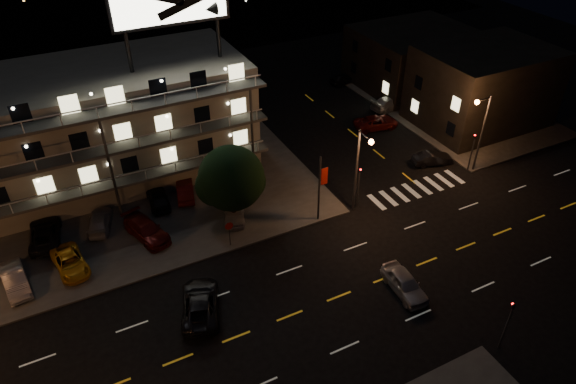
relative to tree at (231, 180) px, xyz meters
name	(u,v)px	position (x,y,z in m)	size (l,w,h in m)	color
ground	(315,306)	(1.57, -11.37, -4.37)	(140.00, 140.00, 0.00)	black
curb_nw	(68,206)	(-12.43, 8.63, -4.30)	(44.00, 24.00, 0.15)	#383836
curb_ne	(451,107)	(31.57, 8.63, -4.30)	(16.00, 24.00, 0.15)	#383836
motel	(94,126)	(-8.38, 12.51, 0.97)	(28.00, 13.80, 18.10)	gray
side_bldg_front	(483,87)	(31.56, 4.63, -0.12)	(14.06, 10.00, 8.50)	black
side_bldg_back	(413,57)	(31.56, 16.63, -0.87)	(14.06, 12.00, 7.00)	black
streetlight_nc	(360,164)	(10.07, -3.43, 0.59)	(0.44, 1.92, 8.00)	#2D2D30
streetlight_ne	(481,126)	(23.70, -3.07, 0.59)	(1.92, 0.44, 8.00)	#2D2D30
signal_nw	(359,183)	(10.57, -2.87, -1.81)	(0.20, 0.27, 4.60)	#2D2D30
signal_sw	(508,321)	(10.57, -19.87, -1.81)	(0.20, 0.27, 4.60)	#2D2D30
signal_ne	(473,148)	(23.57, -2.87, -1.81)	(0.27, 0.20, 4.60)	#2D2D30
banner_north	(320,187)	(6.65, -2.97, -0.95)	(0.83, 0.16, 6.40)	#2D2D30
stop_sign	(229,230)	(-1.43, -2.80, -2.66)	(0.91, 0.11, 2.61)	#2D2D30
tree	(231,180)	(0.00, 0.00, 0.00)	(5.65, 5.44, 7.11)	black
lot_car_1	(15,280)	(-17.08, -0.01, -3.51)	(1.51, 4.33, 1.43)	#949499
lot_car_2	(70,262)	(-13.25, 0.19, -3.60)	(2.07, 4.50, 1.25)	orange
lot_car_3	(146,230)	(-7.12, 1.29, -3.50)	(2.02, 4.96, 1.44)	#59100C
lot_car_4	(235,210)	(0.26, 0.43, -3.50)	(1.72, 4.28, 1.46)	#949499
lot_car_6	(45,234)	(-14.60, 4.54, -3.53)	(2.32, 5.02, 1.40)	black
lot_car_7	(100,221)	(-10.31, 4.31, -3.61)	(1.72, 4.22, 1.22)	#949499
lot_car_8	(158,198)	(-5.12, 5.23, -3.51)	(1.68, 4.18, 1.43)	black
lot_car_9	(185,189)	(-2.58, 5.38, -3.53)	(1.46, 4.19, 1.38)	#59100C
side_car_0	(433,158)	(21.18, -0.34, -3.72)	(1.39, 3.97, 1.31)	black
side_car_1	(376,122)	(20.50, 8.45, -3.68)	(2.30, 4.99, 1.39)	#59100C
side_car_2	(390,103)	(24.82, 11.74, -3.63)	(2.08, 5.11, 1.48)	#949499
side_car_3	(344,78)	(23.77, 20.51, -3.70)	(1.58, 3.93, 1.34)	black
road_car_east	(405,283)	(8.07, -13.01, -3.63)	(1.76, 4.37, 1.49)	#949499
road_car_west	(200,304)	(-5.78, -8.17, -3.63)	(2.47, 5.36, 1.49)	black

